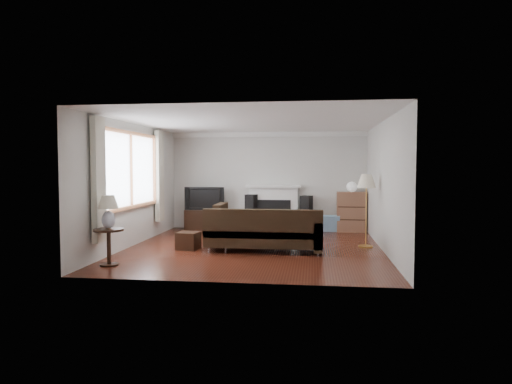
# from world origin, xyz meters

# --- Properties ---
(room) EXTENTS (5.10, 5.60, 2.54)m
(room) POSITION_xyz_m (0.00, 0.00, 1.25)
(room) COLOR #491B10
(room) RESTS_ON ground
(window) EXTENTS (0.12, 2.74, 1.54)m
(window) POSITION_xyz_m (-2.45, -0.20, 1.55)
(window) COLOR brown
(window) RESTS_ON room
(curtain_near) EXTENTS (0.10, 0.35, 2.10)m
(curtain_near) POSITION_xyz_m (-2.40, -1.72, 1.40)
(curtain_near) COLOR beige
(curtain_near) RESTS_ON room
(curtain_far) EXTENTS (0.10, 0.35, 2.10)m
(curtain_far) POSITION_xyz_m (-2.40, 1.32, 1.40)
(curtain_far) COLOR beige
(curtain_far) RESTS_ON room
(fireplace) EXTENTS (1.40, 0.26, 1.15)m
(fireplace) POSITION_xyz_m (0.15, 2.64, 0.57)
(fireplace) COLOR white
(fireplace) RESTS_ON room
(tv_stand) EXTENTS (1.02, 0.46, 0.51)m
(tv_stand) POSITION_xyz_m (-1.59, 2.49, 0.25)
(tv_stand) COLOR black
(tv_stand) RESTS_ON ground
(television) EXTENTS (1.02, 0.13, 0.59)m
(television) POSITION_xyz_m (-1.59, 2.49, 0.80)
(television) COLOR black
(television) RESTS_ON tv_stand
(speaker_left) EXTENTS (0.34, 0.37, 0.91)m
(speaker_left) POSITION_xyz_m (-0.39, 2.53, 0.46)
(speaker_left) COLOR black
(speaker_left) RESTS_ON ground
(speaker_right) EXTENTS (0.33, 0.36, 0.89)m
(speaker_right) POSITION_xyz_m (0.99, 2.54, 0.44)
(speaker_right) COLOR black
(speaker_right) RESTS_ON ground
(bookshelf) EXTENTS (0.72, 0.34, 0.99)m
(bookshelf) POSITION_xyz_m (2.11, 2.53, 0.50)
(bookshelf) COLOR brown
(bookshelf) RESTS_ON ground
(globe_lamp) EXTENTS (0.25, 0.25, 0.25)m
(globe_lamp) POSITION_xyz_m (2.11, 2.53, 1.12)
(globe_lamp) COLOR white
(globe_lamp) RESTS_ON bookshelf
(sectional_sofa) EXTENTS (2.41, 1.76, 0.78)m
(sectional_sofa) POSITION_xyz_m (0.24, -0.30, 0.39)
(sectional_sofa) COLOR black
(sectional_sofa) RESTS_ON ground
(coffee_table) EXTENTS (1.04, 0.59, 0.40)m
(coffee_table) POSITION_xyz_m (0.21, 0.86, 0.20)
(coffee_table) COLOR #986548
(coffee_table) RESTS_ON ground
(footstool) EXTENTS (0.45, 0.45, 0.34)m
(footstool) POSITION_xyz_m (-1.26, -0.30, 0.17)
(footstool) COLOR black
(footstool) RESTS_ON ground
(floor_lamp) EXTENTS (0.46, 0.46, 1.47)m
(floor_lamp) POSITION_xyz_m (2.22, 0.38, 0.73)
(floor_lamp) COLOR gold
(floor_lamp) RESTS_ON ground
(side_table) EXTENTS (0.49, 0.49, 0.61)m
(side_table) POSITION_xyz_m (-2.15, -1.91, 0.30)
(side_table) COLOR black
(side_table) RESTS_ON ground
(table_lamp) EXTENTS (0.33, 0.33, 0.54)m
(table_lamp) POSITION_xyz_m (-2.15, -1.91, 0.88)
(table_lamp) COLOR silver
(table_lamp) RESTS_ON side_table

